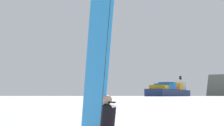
% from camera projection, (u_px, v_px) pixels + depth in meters
% --- Properties ---
extents(windsurfer, '(2.50, 2.96, 4.58)m').
position_uv_depth(windsurfer, '(105.00, 106.00, 11.08)').
color(windsurfer, red).
rests_on(windsurfer, ground_plane).
extents(cargo_ship, '(34.04, 212.53, 32.99)m').
position_uv_depth(cargo_ship, '(171.00, 91.00, 704.64)').
color(cargo_ship, navy).
rests_on(cargo_ship, ground_plane).
extents(distant_headland, '(998.83, 537.44, 44.96)m').
position_uv_depth(distant_headland, '(154.00, 87.00, 1227.54)').
color(distant_headland, '#60665B').
rests_on(distant_headland, ground_plane).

